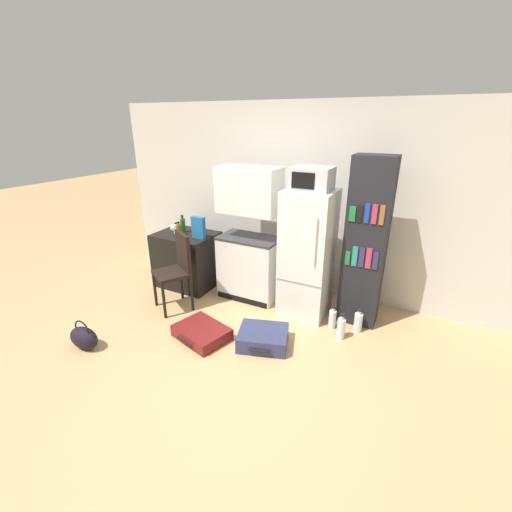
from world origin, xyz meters
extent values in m
plane|color=tan|center=(0.00, 0.00, 0.00)|extent=(24.00, 24.00, 0.00)
cube|color=beige|center=(0.20, 2.00, 1.27)|extent=(6.40, 0.10, 2.53)
cube|color=black|center=(-1.51, 1.27, 0.39)|extent=(0.84, 0.65, 0.79)
cube|color=silver|center=(-0.52, 1.37, 0.42)|extent=(0.79, 0.46, 0.83)
cube|color=#333338|center=(-0.52, 1.37, 0.85)|extent=(0.81, 0.47, 0.03)
cube|color=silver|center=(-0.52, 1.37, 1.48)|extent=(0.79, 0.39, 0.57)
cube|color=black|center=(-0.52, 1.14, 0.04)|extent=(0.76, 0.01, 0.08)
cube|color=silver|center=(0.30, 1.32, 0.78)|extent=(0.57, 0.56, 1.56)
cube|color=gray|center=(0.30, 1.03, 0.53)|extent=(0.54, 0.01, 0.01)
cylinder|color=silver|center=(0.48, 1.02, 1.06)|extent=(0.02, 0.02, 0.55)
cube|color=#B7B7BC|center=(0.30, 1.32, 1.69)|extent=(0.45, 0.35, 0.25)
cube|color=black|center=(0.26, 1.14, 1.69)|extent=(0.26, 0.01, 0.17)
cube|color=black|center=(0.94, 1.44, 0.98)|extent=(0.45, 0.32, 1.96)
cube|color=#1E7033|center=(0.79, 1.28, 0.85)|extent=(0.05, 0.01, 0.16)
cube|color=teal|center=(0.87, 1.28, 0.88)|extent=(0.06, 0.01, 0.23)
cube|color=#332856|center=(0.94, 1.28, 0.88)|extent=(0.05, 0.01, 0.23)
cube|color=#A33351|center=(1.02, 1.28, 0.88)|extent=(0.06, 0.01, 0.24)
cube|color=#332856|center=(1.09, 1.28, 0.87)|extent=(0.05, 0.01, 0.20)
cube|color=#1E7033|center=(0.79, 1.28, 1.36)|extent=(0.07, 0.01, 0.17)
cube|color=black|center=(0.87, 1.28, 1.37)|extent=(0.06, 0.01, 0.18)
cube|color=#193899|center=(0.94, 1.28, 1.38)|extent=(0.05, 0.01, 0.21)
cube|color=#A33351|center=(1.02, 1.28, 1.38)|extent=(0.05, 0.01, 0.21)
cube|color=brown|center=(1.09, 1.28, 1.38)|extent=(0.05, 0.01, 0.21)
cylinder|color=white|center=(-1.49, 1.50, 0.85)|extent=(0.07, 0.07, 0.12)
cylinder|color=white|center=(-1.49, 1.50, 0.92)|extent=(0.03, 0.03, 0.02)
cylinder|color=black|center=(-1.49, 1.50, 0.94)|extent=(0.03, 0.03, 0.01)
cylinder|color=silver|center=(-1.63, 1.23, 0.85)|extent=(0.07, 0.07, 0.12)
cylinder|color=silver|center=(-1.63, 1.23, 0.92)|extent=(0.03, 0.03, 0.02)
cylinder|color=black|center=(-1.63, 1.23, 0.94)|extent=(0.04, 0.04, 0.01)
cylinder|color=#1E6028|center=(-1.57, 1.30, 0.89)|extent=(0.08, 0.08, 0.20)
cylinder|color=#1E6028|center=(-1.57, 1.30, 1.01)|extent=(0.03, 0.03, 0.04)
cylinder|color=black|center=(-1.57, 1.30, 1.03)|extent=(0.04, 0.04, 0.02)
cylinder|color=brown|center=(-1.53, 1.17, 0.87)|extent=(0.07, 0.07, 0.16)
cylinder|color=brown|center=(-1.53, 1.17, 0.96)|extent=(0.03, 0.03, 0.03)
cylinder|color=black|center=(-1.53, 1.17, 0.98)|extent=(0.04, 0.04, 0.02)
cylinder|color=silver|center=(-1.78, 1.39, 0.81)|extent=(0.15, 0.15, 0.04)
cube|color=#1E66A8|center=(-1.22, 1.21, 0.94)|extent=(0.19, 0.07, 0.30)
cylinder|color=black|center=(-1.49, 0.55, 0.24)|extent=(0.04, 0.04, 0.47)
cylinder|color=black|center=(-1.17, 0.37, 0.24)|extent=(0.04, 0.04, 0.47)
cylinder|color=black|center=(-1.30, 0.86, 0.24)|extent=(0.04, 0.04, 0.47)
cylinder|color=black|center=(-0.99, 0.68, 0.24)|extent=(0.04, 0.04, 0.47)
cube|color=black|center=(-1.24, 0.62, 0.49)|extent=(0.55, 0.55, 0.04)
cube|color=black|center=(-1.15, 0.77, 0.75)|extent=(0.35, 0.23, 0.48)
cube|color=navy|center=(0.15, 0.44, 0.09)|extent=(0.63, 0.58, 0.17)
cylinder|color=black|center=(0.22, 0.22, 0.09)|extent=(0.23, 0.09, 0.02)
cube|color=maroon|center=(-0.52, 0.24, 0.07)|extent=(0.68, 0.58, 0.13)
cylinder|color=black|center=(-0.59, 0.01, 0.07)|extent=(0.26, 0.09, 0.02)
ellipsoid|color=black|center=(-1.54, -0.49, 0.12)|extent=(0.36, 0.20, 0.24)
torus|color=black|center=(-1.54, -0.49, 0.23)|extent=(0.21, 0.02, 0.21)
cylinder|color=silver|center=(0.87, 0.95, 0.12)|extent=(0.09, 0.09, 0.24)
cylinder|color=silver|center=(0.87, 0.95, 0.27)|extent=(0.04, 0.04, 0.04)
cylinder|color=black|center=(0.87, 0.95, 0.30)|extent=(0.05, 0.05, 0.03)
cylinder|color=silver|center=(0.72, 1.12, 0.11)|extent=(0.09, 0.09, 0.23)
cylinder|color=silver|center=(0.72, 1.12, 0.25)|extent=(0.04, 0.04, 0.04)
cylinder|color=black|center=(0.72, 1.12, 0.28)|extent=(0.04, 0.04, 0.02)
cylinder|color=silver|center=(1.01, 1.18, 0.11)|extent=(0.10, 0.10, 0.23)
cylinder|color=silver|center=(1.01, 1.18, 0.25)|extent=(0.04, 0.04, 0.04)
cylinder|color=black|center=(1.01, 1.18, 0.28)|extent=(0.05, 0.05, 0.02)
camera|label=1|loc=(1.53, -2.36, 2.30)|focal=24.00mm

